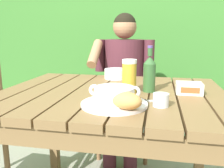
{
  "coord_description": "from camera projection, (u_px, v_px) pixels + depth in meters",
  "views": [
    {
      "loc": [
        0.24,
        -1.19,
        1.08
      ],
      "look_at": [
        0.03,
        -0.14,
        0.85
      ],
      "focal_mm": 38.18,
      "sensor_mm": 36.0,
      "label": 1
    }
  ],
  "objects": [
    {
      "name": "beer_glass",
      "position": [
        129.0,
        76.0,
        1.2
      ],
      "size": [
        0.07,
        0.07,
        0.17
      ],
      "color": "gold",
      "rests_on": "dining_table"
    },
    {
      "name": "dining_table",
      "position": [
        112.0,
        110.0,
        1.27
      ],
      "size": [
        1.17,
        0.93,
        0.78
      ],
      "color": "brown",
      "rests_on": "ground_plane"
    },
    {
      "name": "water_glass_small",
      "position": [
        161.0,
        100.0,
        0.99
      ],
      "size": [
        0.07,
        0.07,
        0.06
      ],
      "color": "silver",
      "rests_on": "dining_table"
    },
    {
      "name": "table_knife",
      "position": [
        145.0,
        101.0,
        1.06
      ],
      "size": [
        0.16,
        0.07,
        0.01
      ],
      "color": "silver",
      "rests_on": "dining_table"
    },
    {
      "name": "chair_near_diner",
      "position": [
        126.0,
        100.0,
        2.19
      ],
      "size": [
        0.44,
        0.45,
        0.92
      ],
      "color": "brown",
      "rests_on": "ground_plane"
    },
    {
      "name": "diner_bowl",
      "position": [
        116.0,
        74.0,
        1.6
      ],
      "size": [
        0.16,
        0.16,
        0.06
      ],
      "color": "white",
      "rests_on": "dining_table"
    },
    {
      "name": "person_eating",
      "position": [
        123.0,
        77.0,
        1.95
      ],
      "size": [
        0.48,
        0.47,
        1.23
      ],
      "color": "#51252F",
      "rests_on": "ground_plane"
    },
    {
      "name": "serving_plate",
      "position": [
        114.0,
        104.0,
        1.01
      ],
      "size": [
        0.28,
        0.28,
        0.01
      ],
      "color": "white",
      "rests_on": "dining_table"
    },
    {
      "name": "soup_bowl",
      "position": [
        114.0,
        94.0,
        1.0
      ],
      "size": [
        0.22,
        0.17,
        0.08
      ],
      "color": "white",
      "rests_on": "serving_plate"
    },
    {
      "name": "bread_roll",
      "position": [
        127.0,
        101.0,
        0.92
      ],
      "size": [
        0.16,
        0.14,
        0.07
      ],
      "color": "tan",
      "rests_on": "serving_plate"
    },
    {
      "name": "beer_bottle",
      "position": [
        149.0,
        73.0,
        1.23
      ],
      "size": [
        0.06,
        0.06,
        0.24
      ],
      "color": "#325E2E",
      "rests_on": "dining_table"
    },
    {
      "name": "hedge_backdrop",
      "position": [
        147.0,
        32.0,
        2.86
      ],
      "size": [
        3.82,
        0.82,
        2.22
      ],
      "color": "#39742D",
      "rests_on": "ground_plane"
    },
    {
      "name": "butter_tub",
      "position": [
        189.0,
        88.0,
        1.2
      ],
      "size": [
        0.13,
        0.1,
        0.06
      ],
      "color": "white",
      "rests_on": "dining_table"
    }
  ]
}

